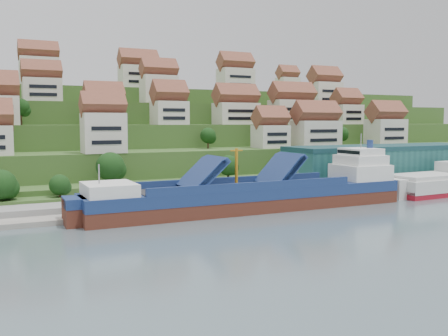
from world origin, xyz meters
TOP-DOWN VIEW (x-y plane):
  - ground at (0.00, 0.00)m, footprint 300.00×300.00m
  - quay at (20.00, 15.00)m, footprint 180.00×14.00m
  - hillside at (0.00, 103.55)m, footprint 260.00×128.00m
  - hillside_village at (-0.40, 60.39)m, footprint 159.92×63.85m
  - hillside_trees at (-10.48, 45.03)m, footprint 132.25×62.59m
  - warehouse at (52.00, 17.00)m, footprint 60.00×15.00m
  - flagpole at (18.11, 10.00)m, footprint 1.28×0.16m
  - cargo_ship at (2.21, 1.00)m, footprint 71.92×11.22m
  - second_ship at (56.63, 0.92)m, footprint 31.09×12.77m

SIDE VIEW (x-z plane):
  - ground at x=0.00m, z-range 0.00..0.00m
  - quay at x=20.00m, z-range 0.00..2.20m
  - second_ship at x=56.63m, z-range -1.76..7.11m
  - cargo_ship at x=2.21m, z-range -4.86..11.01m
  - flagpole at x=18.11m, z-range 2.88..10.88m
  - warehouse at x=52.00m, z-range 2.20..12.20m
  - hillside at x=0.00m, z-range -4.84..26.16m
  - hillside_trees at x=-10.48m, z-range 0.96..32.76m
  - hillside_village at x=-0.40m, z-range 9.69..39.16m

